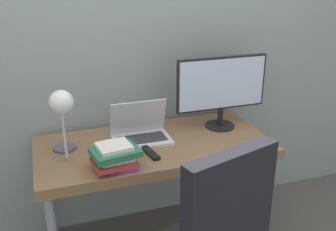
{
  "coord_description": "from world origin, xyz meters",
  "views": [
    {
      "loc": [
        -0.6,
        -1.72,
        1.77
      ],
      "look_at": [
        0.08,
        0.3,
        0.93
      ],
      "focal_mm": 42.0,
      "sensor_mm": 36.0,
      "label": 1
    }
  ],
  "objects_px": {
    "monitor": "(222,87)",
    "desk_lamp": "(62,109)",
    "laptop": "(141,132)",
    "book_stack": "(116,156)"
  },
  "relations": [
    {
      "from": "monitor",
      "to": "book_stack",
      "type": "bearing_deg",
      "value": -156.25
    },
    {
      "from": "monitor",
      "to": "desk_lamp",
      "type": "relative_size",
      "value": 1.49
    },
    {
      "from": "laptop",
      "to": "book_stack",
      "type": "xyz_separation_m",
      "value": [
        -0.22,
        -0.3,
        0.02
      ]
    },
    {
      "from": "monitor",
      "to": "desk_lamp",
      "type": "height_order",
      "value": "monitor"
    },
    {
      "from": "laptop",
      "to": "monitor",
      "type": "relative_size",
      "value": 0.57
    },
    {
      "from": "monitor",
      "to": "desk_lamp",
      "type": "bearing_deg",
      "value": -171.39
    },
    {
      "from": "laptop",
      "to": "book_stack",
      "type": "relative_size",
      "value": 1.28
    },
    {
      "from": "laptop",
      "to": "monitor",
      "type": "bearing_deg",
      "value": 3.55
    },
    {
      "from": "monitor",
      "to": "book_stack",
      "type": "distance_m",
      "value": 0.86
    },
    {
      "from": "laptop",
      "to": "desk_lamp",
      "type": "relative_size",
      "value": 0.84
    }
  ]
}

